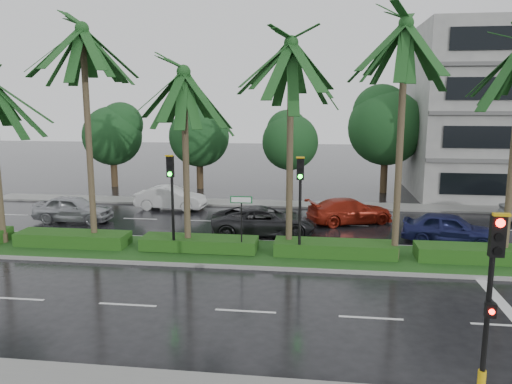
# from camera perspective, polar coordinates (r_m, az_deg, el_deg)

# --- Properties ---
(ground) EXTENTS (120.00, 120.00, 0.00)m
(ground) POSITION_cam_1_polar(r_m,az_deg,el_deg) (21.30, 0.82, -8.07)
(ground) COLOR black
(ground) RESTS_ON ground
(far_sidewalk) EXTENTS (40.00, 2.00, 0.12)m
(far_sidewalk) POSITION_cam_1_polar(r_m,az_deg,el_deg) (32.84, 3.24, -1.39)
(far_sidewalk) COLOR slate
(far_sidewalk) RESTS_ON ground
(median) EXTENTS (36.00, 4.00, 0.15)m
(median) POSITION_cam_1_polar(r_m,az_deg,el_deg) (22.22, 1.12, -7.07)
(median) COLOR gray
(median) RESTS_ON ground
(hedge) EXTENTS (35.20, 1.40, 0.60)m
(hedge) POSITION_cam_1_polar(r_m,az_deg,el_deg) (22.11, 1.13, -6.16)
(hedge) COLOR #134213
(hedge) RESTS_ON median
(lane_markings) EXTENTS (34.00, 13.06, 0.01)m
(lane_markings) POSITION_cam_1_polar(r_m,az_deg,el_deg) (20.78, 9.13, -8.67)
(lane_markings) COLOR silver
(lane_markings) RESTS_ON ground
(palm_row) EXTENTS (26.30, 4.20, 10.46)m
(palm_row) POSITION_cam_1_polar(r_m,az_deg,el_deg) (21.44, -2.21, 14.22)
(palm_row) COLOR #483B29
(palm_row) RESTS_ON median
(signal_near) EXTENTS (0.34, 0.45, 4.36)m
(signal_near) POSITION_cam_1_polar(r_m,az_deg,el_deg) (12.06, 25.19, -11.18)
(signal_near) COLOR black
(signal_near) RESTS_ON near_sidewalk
(signal_median_left) EXTENTS (0.34, 0.42, 4.36)m
(signal_median_left) POSITION_cam_1_polar(r_m,az_deg,el_deg) (21.65, -9.64, 0.28)
(signal_median_left) COLOR black
(signal_median_left) RESTS_ON median
(signal_median_right) EXTENTS (0.34, 0.42, 4.36)m
(signal_median_right) POSITION_cam_1_polar(r_m,az_deg,el_deg) (20.73, 5.06, -0.07)
(signal_median_right) COLOR black
(signal_median_right) RESTS_ON median
(street_sign) EXTENTS (0.95, 0.09, 2.60)m
(street_sign) POSITION_cam_1_polar(r_m,az_deg,el_deg) (21.32, -1.68, -2.13)
(street_sign) COLOR black
(street_sign) RESTS_ON median
(bg_trees) EXTENTS (32.49, 5.52, 7.97)m
(bg_trees) POSITION_cam_1_polar(r_m,az_deg,el_deg) (37.77, 4.71, 6.89)
(bg_trees) COLOR #3D2C1B
(bg_trees) RESTS_ON ground
(car_silver) EXTENTS (1.82, 4.42, 1.50)m
(car_silver) POSITION_cam_1_polar(r_m,az_deg,el_deg) (30.00, -20.17, -1.80)
(car_silver) COLOR #9FA1A7
(car_silver) RESTS_ON ground
(car_white) EXTENTS (1.80, 4.49, 1.45)m
(car_white) POSITION_cam_1_polar(r_m,az_deg,el_deg) (31.84, -9.72, -0.68)
(car_white) COLOR silver
(car_white) RESTS_ON ground
(car_darkgrey) EXTENTS (3.33, 5.65, 1.48)m
(car_darkgrey) POSITION_cam_1_polar(r_m,az_deg,el_deg) (25.34, 0.85, -3.33)
(car_darkgrey) COLOR #232326
(car_darkgrey) RESTS_ON ground
(car_red) EXTENTS (3.67, 5.22, 1.40)m
(car_red) POSITION_cam_1_polar(r_m,az_deg,el_deg) (28.31, 10.68, -2.13)
(car_red) COLOR maroon
(car_red) RESTS_ON ground
(car_blue) EXTENTS (2.77, 4.66, 1.49)m
(car_blue) POSITION_cam_1_polar(r_m,az_deg,el_deg) (25.57, 21.26, -3.91)
(car_blue) COLOR navy
(car_blue) RESTS_ON ground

